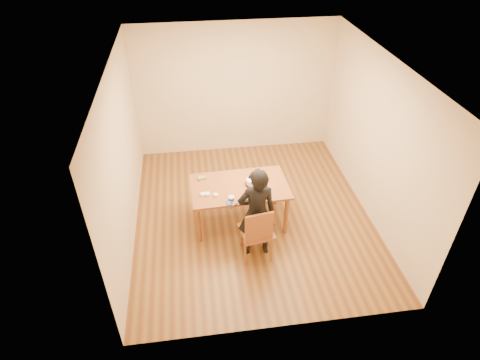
{
  "coord_description": "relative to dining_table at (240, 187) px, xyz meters",
  "views": [
    {
      "loc": [
        -0.95,
        -5.25,
        4.63
      ],
      "look_at": [
        -0.24,
        -0.19,
        0.9
      ],
      "focal_mm": 30.0,
      "sensor_mm": 36.0,
      "label": 1
    }
  ],
  "objects": [
    {
      "name": "spatula",
      "position": [
        -0.15,
        -0.49,
        0.02
      ],
      "size": [
        0.14,
        0.13,
        0.01
      ],
      "primitive_type": "cube",
      "rotation": [
        0.0,
        0.0,
        0.73
      ],
      "color": "black",
      "rests_on": "dining_table"
    },
    {
      "name": "person",
      "position": [
        0.15,
        -0.73,
        0.05
      ],
      "size": [
        0.57,
        0.37,
        1.55
      ],
      "primitive_type": "imported",
      "rotation": [
        0.0,
        0.0,
        3.14
      ],
      "color": "black",
      "rests_on": "floor"
    },
    {
      "name": "cake",
      "position": [
        0.23,
        0.0,
        0.08
      ],
      "size": [
        0.23,
        0.23,
        0.07
      ],
      "primitive_type": "cylinder",
      "color": "white",
      "rests_on": "cake_plate"
    },
    {
      "name": "ramekin_multi",
      "position": [
        -0.6,
        -0.17,
        0.04
      ],
      "size": [
        0.08,
        0.08,
        0.04
      ],
      "primitive_type": "cylinder",
      "color": "white",
      "rests_on": "dining_table"
    },
    {
      "name": "ramekin_green",
      "position": [
        -0.4,
        -0.21,
        0.04
      ],
      "size": [
        0.08,
        0.08,
        0.04
      ],
      "primitive_type": "cylinder",
      "color": "white",
      "rests_on": "dining_table"
    },
    {
      "name": "frosting_tub",
      "position": [
        -0.18,
        -0.36,
        0.06
      ],
      "size": [
        0.09,
        0.09,
        0.08
      ],
      "primitive_type": "cylinder",
      "color": "white",
      "rests_on": "dining_table"
    },
    {
      "name": "frosting_lid",
      "position": [
        -0.22,
        -0.42,
        0.02
      ],
      "size": [
        0.11,
        0.11,
        0.01
      ],
      "primitive_type": "cylinder",
      "color": "#193CA4",
      "rests_on": "dining_table"
    },
    {
      "name": "candy_box_pink",
      "position": [
        -0.59,
        0.27,
        0.03
      ],
      "size": [
        0.15,
        0.11,
        0.02
      ],
      "primitive_type": "cube",
      "rotation": [
        0.0,
        0.0,
        0.36
      ],
      "color": "#E13578",
      "rests_on": "dining_table"
    },
    {
      "name": "candy_box_green",
      "position": [
        -0.59,
        0.27,
        0.05
      ],
      "size": [
        0.13,
        0.09,
        0.02
      ],
      "primitive_type": "cube",
      "rotation": [
        0.0,
        0.0,
        0.27
      ],
      "color": "green",
      "rests_on": "candy_box_pink"
    },
    {
      "name": "dining_table",
      "position": [
        0.0,
        0.0,
        0.0
      ],
      "size": [
        1.6,
        0.98,
        0.04
      ],
      "primitive_type": "cube",
      "rotation": [
        0.0,
        0.0,
        0.04
      ],
      "color": "brown",
      "rests_on": "floor"
    },
    {
      "name": "cake_plate",
      "position": [
        0.23,
        0.0,
        0.03
      ],
      "size": [
        0.27,
        0.27,
        0.02
      ],
      "primitive_type": "cylinder",
      "color": "red",
      "rests_on": "dining_table"
    },
    {
      "name": "ramekin_yellow",
      "position": [
        -0.53,
        -0.17,
        0.04
      ],
      "size": [
        0.08,
        0.08,
        0.04
      ],
      "primitive_type": "cylinder",
      "color": "white",
      "rests_on": "dining_table"
    },
    {
      "name": "frosting_dome",
      "position": [
        0.23,
        0.0,
        0.13
      ],
      "size": [
        0.23,
        0.23,
        0.03
      ],
      "primitive_type": "ellipsoid",
      "color": "white",
      "rests_on": "cake"
    },
    {
      "name": "dining_chair",
      "position": [
        0.15,
        -0.78,
        -0.28
      ],
      "size": [
        0.53,
        0.53,
        0.04
      ],
      "primitive_type": "cube",
      "rotation": [
        0.0,
        0.0,
        0.15
      ],
      "color": "brown",
      "rests_on": "floor"
    },
    {
      "name": "frosting_dollop",
      "position": [
        -0.22,
        -0.42,
        0.04
      ],
      "size": [
        0.04,
        0.04,
        0.02
      ],
      "primitive_type": "ellipsoid",
      "color": "white",
      "rests_on": "frosting_lid"
    },
    {
      "name": "room_shell",
      "position": [
        0.24,
        0.48,
        0.62
      ],
      "size": [
        4.0,
        4.5,
        2.7
      ],
      "color": "brown",
      "rests_on": "ground"
    }
  ]
}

